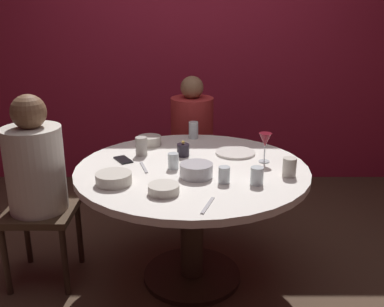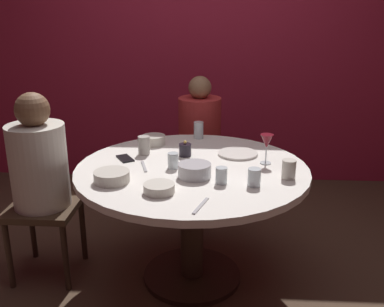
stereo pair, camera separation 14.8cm
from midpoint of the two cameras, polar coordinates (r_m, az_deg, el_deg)
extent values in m
plane|color=#4C3828|center=(2.85, -1.54, -15.70)|extent=(8.00, 8.00, 0.00)
cube|color=maroon|center=(4.10, -1.07, 14.33)|extent=(6.00, 0.10, 2.60)
cylinder|color=white|center=(2.52, -1.68, -2.18)|extent=(1.33, 1.33, 0.04)
cylinder|color=#332319|center=(2.67, -1.61, -9.55)|extent=(0.14, 0.14, 0.69)
cylinder|color=#2D2116|center=(2.84, -1.54, -15.45)|extent=(0.60, 0.60, 0.03)
cube|color=#3F2D1E|center=(2.79, -20.52, -7.08)|extent=(0.40, 0.40, 0.04)
cylinder|color=beige|center=(2.69, -21.16, -1.93)|extent=(0.33, 0.33, 0.50)
sphere|color=brown|center=(2.60, -22.01, 5.01)|extent=(0.20, 0.20, 0.20)
cylinder|color=#332319|center=(2.83, -24.46, -12.69)|extent=(0.04, 0.04, 0.43)
cylinder|color=#332319|center=(2.71, -17.71, -13.26)|extent=(0.04, 0.04, 0.43)
cylinder|color=#332319|center=(3.10, -21.96, -9.53)|extent=(0.04, 0.04, 0.43)
cylinder|color=#332319|center=(2.99, -15.81, -9.88)|extent=(0.04, 0.04, 0.43)
cube|color=#3F2D1E|center=(3.50, -1.21, -0.65)|extent=(0.40, 0.40, 0.04)
cylinder|color=#B22D2D|center=(3.43, -1.24, 3.37)|extent=(0.33, 0.33, 0.47)
sphere|color=#8C6647|center=(3.36, -1.28, 8.55)|extent=(0.18, 0.18, 0.18)
cylinder|color=#332319|center=(3.75, -3.73, -3.18)|extent=(0.04, 0.04, 0.43)
cylinder|color=#332319|center=(3.44, -4.08, -5.28)|extent=(0.04, 0.04, 0.43)
cylinder|color=#332319|center=(3.75, 1.47, -3.19)|extent=(0.04, 0.04, 0.43)
cylinder|color=#332319|center=(3.43, 1.61, -5.30)|extent=(0.04, 0.04, 0.43)
cylinder|color=black|center=(2.68, -2.74, 0.43)|extent=(0.08, 0.08, 0.08)
sphere|color=#F9D159|center=(2.66, -2.75, 1.46)|extent=(0.02, 0.02, 0.02)
cylinder|color=silver|center=(2.61, 7.74, -1.04)|extent=(0.06, 0.06, 0.01)
cylinder|color=silver|center=(2.59, 7.78, -0.04)|extent=(0.01, 0.01, 0.09)
cone|color=maroon|center=(2.57, 7.87, 1.75)|extent=(0.08, 0.08, 0.08)
cylinder|color=silver|center=(2.73, 4.10, 0.09)|extent=(0.25, 0.25, 0.01)
cube|color=black|center=(2.65, -10.50, -0.82)|extent=(0.13, 0.16, 0.01)
cylinder|color=#B7B7BC|center=(2.35, -1.23, -2.21)|extent=(0.18, 0.18, 0.07)
cylinder|color=beige|center=(2.16, -5.65, -4.63)|extent=(0.15, 0.15, 0.05)
cylinder|color=beige|center=(2.91, -7.00, 1.65)|extent=(0.15, 0.15, 0.06)
cylinder|color=beige|center=(2.31, -11.93, -3.21)|extent=(0.19, 0.19, 0.06)
cylinder|color=silver|center=(2.27, 6.59, -2.91)|extent=(0.07, 0.07, 0.09)
cylinder|color=silver|center=(3.04, -1.21, 3.05)|extent=(0.07, 0.07, 0.12)
cylinder|color=silver|center=(2.27, 2.35, -2.79)|extent=(0.06, 0.06, 0.09)
cylinder|color=#B2ADA3|center=(2.71, -8.14, 0.92)|extent=(0.07, 0.07, 0.11)
cylinder|color=beige|center=(2.40, 10.82, -1.76)|extent=(0.07, 0.07, 0.10)
cylinder|color=silver|center=(2.47, -4.15, -0.99)|extent=(0.06, 0.06, 0.09)
cube|color=#B7B7BC|center=(2.52, -7.95, -1.81)|extent=(0.07, 0.18, 0.01)
cube|color=#B7B7BC|center=(2.03, -0.04, -6.78)|extent=(0.07, 0.18, 0.01)
camera|label=1|loc=(0.07, -91.70, -0.57)|focal=41.10mm
camera|label=2|loc=(0.07, 88.30, 0.57)|focal=41.10mm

